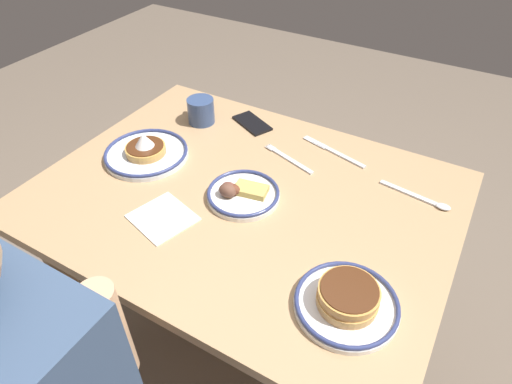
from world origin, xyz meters
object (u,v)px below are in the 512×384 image
(paper_napkin, at_px, (163,218))
(fork_near, at_px, (288,159))
(plate_near_main, at_px, (146,152))
(coffee_mug, at_px, (201,110))
(butter_knife, at_px, (333,151))
(tea_spoon, at_px, (424,199))
(plate_center_pancakes, at_px, (242,193))
(plate_far_companion, at_px, (347,301))
(cell_phone, at_px, (252,123))

(paper_napkin, relative_size, fork_near, 0.79)
(plate_near_main, bearing_deg, coffee_mug, -95.69)
(coffee_mug, height_order, fork_near, coffee_mug)
(butter_knife, height_order, tea_spoon, tea_spoon)
(plate_center_pancakes, distance_m, fork_near, 0.23)
(plate_far_companion, relative_size, tea_spoon, 1.12)
(plate_center_pancakes, distance_m, butter_knife, 0.36)
(plate_center_pancakes, relative_size, fork_near, 1.06)
(plate_center_pancakes, distance_m, plate_far_companion, 0.43)
(plate_center_pancakes, xyz_separation_m, tea_spoon, (-0.44, -0.24, -0.01))
(plate_center_pancakes, bearing_deg, plate_far_companion, 152.75)
(plate_near_main, distance_m, cell_phone, 0.38)
(plate_near_main, xyz_separation_m, paper_napkin, (-0.22, 0.19, -0.02))
(plate_far_companion, height_order, fork_near, plate_far_companion)
(tea_spoon, bearing_deg, cell_phone, -9.86)
(cell_phone, bearing_deg, tea_spoon, -164.42)
(plate_near_main, height_order, plate_center_pancakes, plate_near_main)
(tea_spoon, bearing_deg, fork_near, 2.19)
(plate_near_main, bearing_deg, butter_knife, -147.79)
(butter_knife, relative_size, tea_spoon, 1.15)
(plate_near_main, relative_size, cell_phone, 1.79)
(fork_near, bearing_deg, tea_spoon, -177.81)
(plate_far_companion, bearing_deg, butter_knife, -65.03)
(paper_napkin, height_order, tea_spoon, tea_spoon)
(plate_near_main, xyz_separation_m, butter_knife, (-0.49, -0.31, -0.02))
(plate_far_companion, distance_m, butter_knife, 0.58)
(coffee_mug, bearing_deg, fork_near, 172.14)
(plate_far_companion, bearing_deg, plate_near_main, -16.30)
(plate_near_main, height_order, butter_knife, plate_near_main)
(tea_spoon, bearing_deg, paper_napkin, 35.64)
(coffee_mug, xyz_separation_m, butter_knife, (-0.47, -0.06, -0.04))
(coffee_mug, distance_m, cell_phone, 0.18)
(plate_center_pancakes, xyz_separation_m, cell_phone, (0.17, -0.35, -0.01))
(butter_knife, bearing_deg, plate_far_companion, 114.97)
(plate_far_companion, bearing_deg, paper_napkin, -2.37)
(paper_napkin, xyz_separation_m, butter_knife, (-0.27, -0.50, 0.00))
(paper_napkin, bearing_deg, fork_near, -112.91)
(plate_center_pancakes, height_order, butter_knife, plate_center_pancakes)
(butter_knife, bearing_deg, fork_near, 45.26)
(butter_knife, bearing_deg, tea_spoon, 163.54)
(plate_near_main, height_order, tea_spoon, plate_near_main)
(plate_near_main, height_order, coffee_mug, coffee_mug)
(fork_near, bearing_deg, cell_phone, -31.22)
(cell_phone, height_order, fork_near, cell_phone)
(plate_center_pancakes, bearing_deg, cell_phone, -63.88)
(plate_center_pancakes, distance_m, tea_spoon, 0.50)
(plate_center_pancakes, height_order, tea_spoon, plate_center_pancakes)
(plate_center_pancakes, height_order, plate_far_companion, plate_far_companion)
(coffee_mug, distance_m, fork_near, 0.37)
(cell_phone, bearing_deg, fork_near, 174.21)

